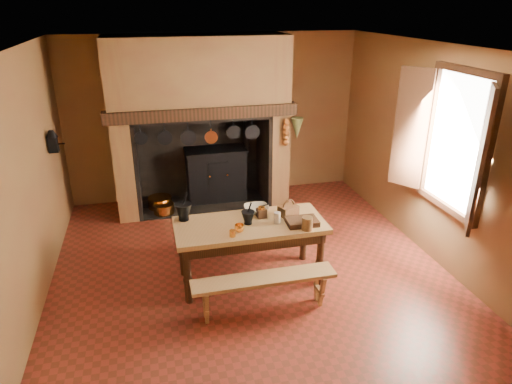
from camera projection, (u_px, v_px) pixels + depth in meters
The scene contains 28 objects.
floor at pixel (251, 272), 5.96m from camera, with size 5.50×5.50×0.00m, color maroon.
ceiling at pixel (250, 48), 4.87m from camera, with size 5.50×5.50×0.00m, color silver.
back_wall at pixel (214, 118), 7.88m from camera, with size 5.00×0.02×2.80m, color olive.
wall_left at pixel (23, 190), 4.87m from camera, with size 0.02×5.50×2.80m, color olive.
wall_right at pixel (436, 155), 5.96m from camera, with size 0.02×5.50×2.80m, color olive.
wall_front at pixel (346, 313), 2.95m from camera, with size 5.00×0.02×2.80m, color olive.
chimney_breast at pixel (199, 100), 7.26m from camera, with size 2.95×0.96×2.80m.
iron_range at pixel (217, 174), 7.95m from camera, with size 1.12×0.55×1.60m.
hearth_pans at pixel (160, 205), 7.68m from camera, with size 0.51×0.62×0.20m.
hanging_pans at pixel (202, 136), 6.98m from camera, with size 1.92×0.29×0.27m.
onion_string at pixel (286, 132), 7.26m from camera, with size 0.12×0.10×0.46m, color #AE6020, non-canonical shape.
herb_bunch at pixel (297, 129), 7.28m from camera, with size 0.20×0.20×0.35m, color brown.
window at pixel (449, 143), 5.45m from camera, with size 0.39×1.75×1.76m.
wall_coffee_mill at pixel (52, 140), 6.23m from camera, with size 0.23×0.16×0.31m.
work_table at pixel (250, 232), 5.56m from camera, with size 1.82×0.81×0.79m.
bench_front at pixel (264, 286), 5.07m from camera, with size 1.62×0.28×0.46m.
bench_back at pixel (239, 232), 6.32m from camera, with size 1.49×0.26×0.42m.
mortar_large at pixel (183, 211), 5.54m from camera, with size 0.21×0.21×0.36m.
mortar_small at pixel (248, 217), 5.45m from camera, with size 0.16×0.16×0.28m.
coffee_grinder at pixel (262, 212), 5.64m from camera, with size 0.15×0.12×0.17m.
brass_mug_a at pixel (232, 233), 5.18m from camera, with size 0.07×0.07×0.08m, color orange.
brass_mug_b at pixel (284, 209), 5.77m from camera, with size 0.08×0.08×0.10m, color orange.
mixing_bowl at pixel (257, 209), 5.78m from camera, with size 0.32×0.32×0.08m, color #B7AC8D.
stoneware_crock at pixel (307, 223), 5.32m from camera, with size 0.13×0.13×0.16m, color brown.
glass_jar at pixel (277, 218), 5.48m from camera, with size 0.08×0.08×0.14m, color beige.
wicker_basket at pixel (288, 210), 5.68m from camera, with size 0.27×0.24×0.22m.
wooden_tray at pixel (302, 222), 5.47m from camera, with size 0.37×0.27×0.06m, color #341A10.
brass_cup at pixel (239, 228), 5.29m from camera, with size 0.11×0.11×0.09m, color orange.
Camera 1 is at (-1.14, -4.96, 3.27)m, focal length 32.00 mm.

